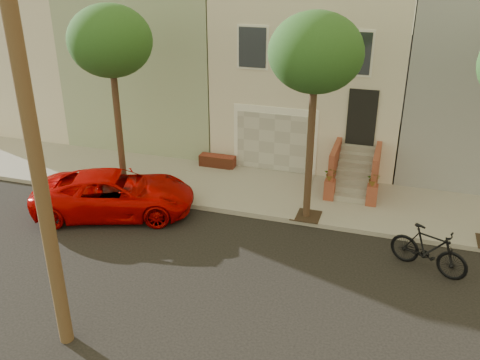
% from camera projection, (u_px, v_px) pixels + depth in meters
% --- Properties ---
extents(ground, '(90.00, 90.00, 0.00)m').
position_uv_depth(ground, '(239.00, 283.00, 13.51)').
color(ground, black).
rests_on(ground, ground).
extents(sidewalk, '(40.00, 3.70, 0.15)m').
position_uv_depth(sidewalk, '(286.00, 195.00, 18.13)').
color(sidewalk, gray).
rests_on(sidewalk, ground).
extents(house_row, '(33.10, 11.70, 7.00)m').
position_uv_depth(house_row, '(321.00, 60.00, 21.73)').
color(house_row, beige).
rests_on(house_row, sidewalk).
extents(tree_left, '(2.70, 2.57, 6.30)m').
position_uv_depth(tree_left, '(110.00, 42.00, 16.27)').
color(tree_left, '#2D2116').
rests_on(tree_left, sidewalk).
extents(tree_mid, '(2.70, 2.57, 6.30)m').
position_uv_depth(tree_mid, '(316.00, 54.00, 14.46)').
color(tree_mid, '#2D2116').
rests_on(tree_mid, sidewalk).
extents(pickup_truck, '(5.58, 3.91, 1.41)m').
position_uv_depth(pickup_truck, '(115.00, 194.00, 16.77)').
color(pickup_truck, '#B70200').
rests_on(pickup_truck, ground).
extents(motorcycle, '(2.19, 1.39, 1.28)m').
position_uv_depth(motorcycle, '(429.00, 250.00, 13.79)').
color(motorcycle, black).
rests_on(motorcycle, ground).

